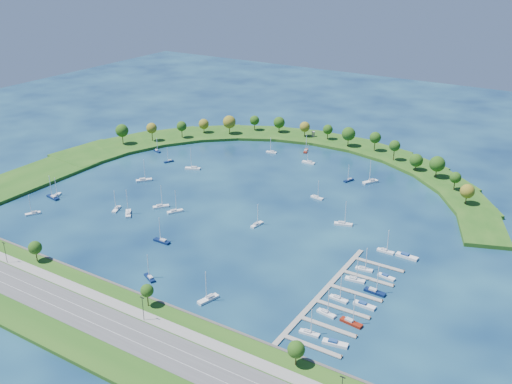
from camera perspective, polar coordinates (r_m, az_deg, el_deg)
The scene contains 40 objects.
ground at distance 319.76m, azimuth -1.23°, elevation -0.77°, with size 700.00×700.00×0.00m, color #06163C.
south_shoreline at distance 238.87m, azimuth -17.76°, elevation -10.86°, with size 420.00×43.10×11.60m.
breakwater at distance 380.87m, azimuth -3.11°, elevation 3.43°, with size 286.74×247.64×2.00m.
breakwater_trees at distance 391.62m, azimuth 4.21°, elevation 5.42°, with size 236.98×92.91×14.27m.
harbor_tower at distance 421.13m, azimuth 5.70°, elevation 5.75°, with size 2.60×2.60×3.82m.
dock_system at distance 237.00m, azimuth 8.26°, elevation -10.33°, with size 24.28×82.00×1.60m.
moored_boat_0 at distance 349.03m, azimuth 9.20°, elevation 1.21°, with size 4.45×7.46×10.61m.
moored_boat_1 at distance 348.81m, azimuth 11.30°, elevation 1.06°, with size 7.41×9.70×14.28m.
moored_boat_2 at distance 315.99m, azimuth -13.68°, elevation -1.61°, with size 5.02×8.11×11.55m.
moored_boat_3 at distance 342.46m, azimuth -19.19°, elevation -0.29°, with size 4.84×7.87×11.21m.
moored_boat_4 at distance 322.77m, azimuth 6.08°, elevation -0.50°, with size 7.68×3.04×10.99m.
moored_boat_5 at distance 250.74m, azimuth -10.51°, elevation -8.30°, with size 7.92×5.26×11.38m.
moored_boat_6 at distance 233.87m, azimuth -4.76°, elevation -10.48°, with size 5.10×9.64×13.65m.
moored_boat_7 at distance 294.29m, azimuth 8.64°, elevation -3.10°, with size 9.50×5.30×13.46m.
moored_boat_8 at distance 395.50m, azimuth 4.97°, elevation 4.13°, with size 4.73×8.46×11.99m.
moored_boat_9 at distance 324.38m, azimuth -21.27°, elevation -1.94°, with size 5.65×7.72×11.26m.
moored_boat_10 at distance 364.74m, azimuth -6.29°, elevation 2.39°, with size 9.90×6.45×14.19m.
moored_boat_11 at distance 307.44m, azimuth -8.05°, elevation -1.86°, with size 6.62×8.48×12.55m.
moored_boat_12 at distance 391.83m, azimuth 1.55°, elevation 4.02°, with size 7.53×3.00×10.76m.
moored_boat_13 at distance 309.24m, azimuth -12.56°, elevation -2.05°, with size 8.36×8.80×13.96m.
moored_boat_14 at distance 314.21m, azimuth -9.43°, elevation -1.38°, with size 7.43×8.26×12.80m.
moored_boat_15 at distance 350.93m, azimuth -11.07°, elevation 1.22°, with size 8.08×8.90×13.84m.
moored_boat_16 at distance 374.26m, azimuth 5.25°, elevation 2.99°, with size 8.72×2.55×12.77m.
moored_boat_17 at distance 399.79m, azimuth -9.79°, elevation 4.08°, with size 7.02×3.80×9.94m.
moored_boat_18 at distance 340.51m, azimuth -19.51°, elevation -0.46°, with size 9.56×3.98×13.64m.
moored_boat_19 at distance 278.52m, azimuth -9.32°, elevation -4.77°, with size 8.77×2.46×12.89m.
moored_boat_20 at distance 290.59m, azimuth 0.09°, elevation -3.18°, with size 3.20×8.14×11.65m.
moored_boat_21 at distance 379.20m, azimuth -8.65°, elevation 3.08°, with size 4.32×6.77×9.67m.
docked_boat_0 at distance 216.35m, azimuth 5.31°, elevation -13.70°, with size 7.76×2.82×11.16m.
docked_boat_1 at distance 212.75m, azimuth 7.83°, elevation -14.64°, with size 9.49×4.11×1.87m.
docked_boat_2 at distance 226.94m, azimuth 6.98°, elevation -11.79°, with size 8.09×3.32×11.54m.
docked_boat_3 at distance 223.39m, azimuth 9.42°, elevation -12.58°, with size 9.08×3.56×12.99m.
docked_boat_4 at distance 235.67m, azimuth 8.20°, elevation -10.39°, with size 8.02×2.81×11.57m.
docked_boat_5 at distance 233.71m, azimuth 10.70°, elevation -10.97°, with size 9.05×2.87×1.83m.
docked_boat_6 at distance 248.75m, azimuth 9.78°, elevation -8.51°, with size 8.73×3.42×12.49m.
docked_boat_7 at distance 242.38m, azimuth 11.70°, elevation -9.61°, with size 9.10×3.00×13.19m.
docked_boat_8 at distance 256.94m, azimuth 10.67°, elevation -7.47°, with size 7.82×3.10×11.19m.
docked_boat_9 at distance 253.64m, azimuth 12.80°, elevation -8.20°, with size 8.01×3.44×1.58m.
docked_boat_10 at distance 273.00m, azimuth 12.73°, elevation -5.69°, with size 7.99×2.29×11.72m.
docked_boat_11 at distance 270.89m, azimuth 14.73°, elevation -6.18°, with size 10.19×3.44×2.05m.
Camera 1 is at (159.37, -244.19, 131.20)m, focal length 40.30 mm.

